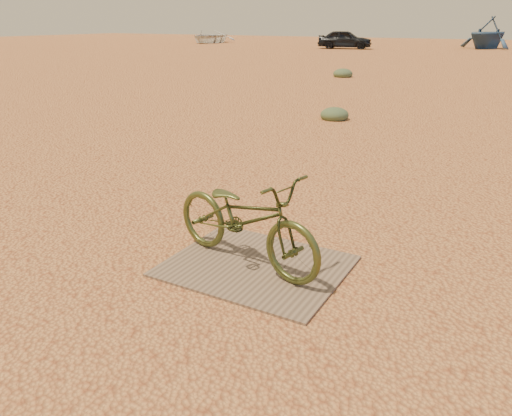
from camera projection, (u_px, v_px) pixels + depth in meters
The scene contains 8 objects.
ground at pixel (224, 292), 4.07m from camera, with size 120.00×120.00×0.00m, color tan.
plywood_board at pixel (256, 266), 4.48m from camera, with size 1.54×1.27×0.02m, color #7C6550.
bicycle at pixel (245, 218), 4.37m from camera, with size 0.57×1.64×0.86m, color #414C22.
car at pixel (345, 39), 37.49m from camera, with size 1.60×3.97×1.35m, color black.
boat_near_left at pixel (209, 37), 46.96m from camera, with size 3.86×5.40×1.12m, color silver.
boat_far_left at pixel (488, 32), 37.34m from camera, with size 3.82×4.43×2.33m, color #304F77.
kale_a at pixel (334, 119), 11.11m from camera, with size 0.63×0.63×0.34m, color #546B46.
kale_c at pixel (343, 77), 19.27m from camera, with size 0.74×0.74×0.41m, color #546B46.
Camera 1 is at (1.98, -2.98, 2.09)m, focal length 35.00 mm.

